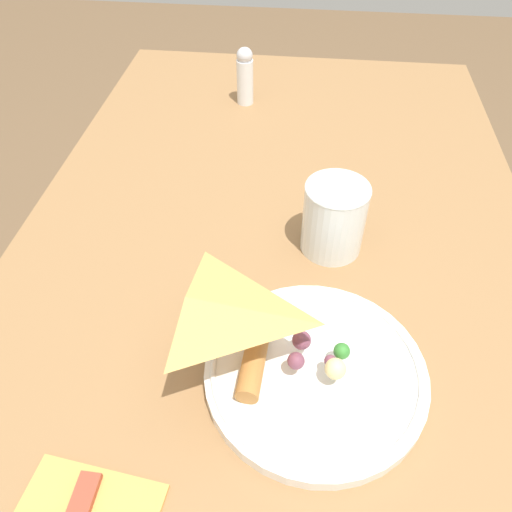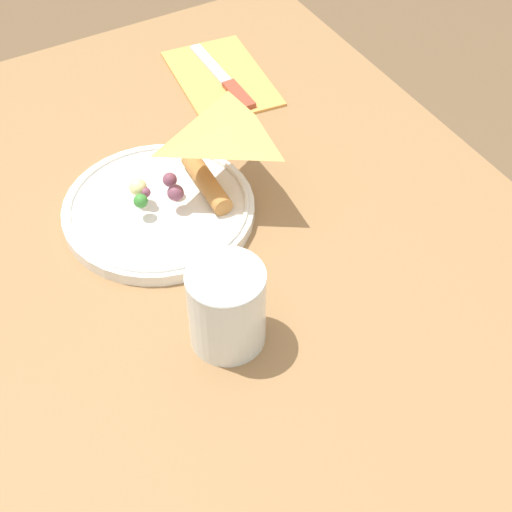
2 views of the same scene
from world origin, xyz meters
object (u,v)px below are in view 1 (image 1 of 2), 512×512
object	(u,v)px
plate_pizza	(314,370)
milk_glass	(334,221)
salt_shaker	(245,76)
dining_table	(273,298)

from	to	relation	value
plate_pizza	milk_glass	bearing A→B (deg)	175.39
plate_pizza	salt_shaker	bearing A→B (deg)	-165.85
plate_pizza	milk_glass	xyz separation A→B (m)	(-0.21, 0.02, 0.03)
plate_pizza	salt_shaker	xyz separation A→B (m)	(-0.59, -0.15, 0.04)
dining_table	salt_shaker	bearing A→B (deg)	-167.10
dining_table	milk_glass	size ratio (longest dim) A/B	12.41
milk_glass	salt_shaker	distance (m)	0.42
milk_glass	salt_shaker	bearing A→B (deg)	-156.66
dining_table	plate_pizza	xyz separation A→B (m)	(0.19, 0.06, 0.11)
dining_table	salt_shaker	distance (m)	0.44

